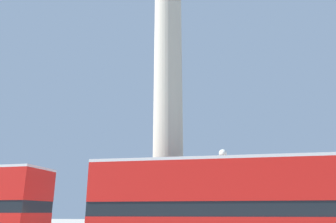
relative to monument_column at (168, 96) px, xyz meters
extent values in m
cube|color=#ADA593|center=(0.00, 0.00, -6.85)|extent=(2.07, 2.07, 0.90)
cylinder|color=#ADA593|center=(0.00, 0.00, 3.20)|extent=(1.78, 1.78, 19.22)
cube|color=black|center=(3.63, -4.79, -6.74)|extent=(11.26, 2.95, 0.55)
cube|color=red|center=(3.63, -4.79, -5.69)|extent=(11.26, 3.01, 1.55)
cube|color=silver|center=(3.63, -4.79, -4.86)|extent=(11.26, 3.01, 0.12)
cylinder|color=brown|center=(10.05, 5.94, -6.06)|extent=(0.20, 0.20, 1.12)
cylinder|color=brown|center=(9.78, 5.50, -6.06)|extent=(0.20, 0.20, 1.12)
cylinder|color=black|center=(3.30, -2.70, -6.71)|extent=(0.14, 0.14, 4.77)
sphere|color=white|center=(3.30, -2.70, -4.14)|extent=(0.38, 0.38, 0.38)
camera|label=1|loc=(4.07, -18.55, -6.88)|focal=35.00mm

